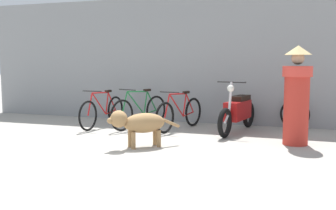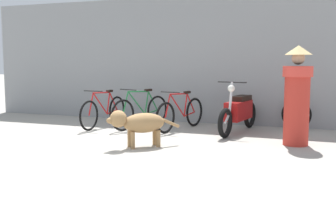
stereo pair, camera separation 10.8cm
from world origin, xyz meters
TOP-DOWN VIEW (x-y plane):
  - ground_plane at (0.00, 0.00)m, footprint 60.00×60.00m
  - shop_wall_back at (0.00, 3.69)m, footprint 9.28×0.20m
  - bicycle_0 at (-0.82, 2.34)m, footprint 0.46×1.70m
  - bicycle_1 at (-0.01, 2.51)m, footprint 0.65×1.66m
  - bicycle_2 at (0.88, 2.56)m, footprint 0.59×1.66m
  - motorcycle at (2.07, 2.63)m, footprint 0.60×1.90m
  - stray_dog at (0.75, 0.68)m, footprint 1.02×0.93m
  - person_in_robes at (3.20, 1.77)m, footprint 0.66×0.66m
  - spare_tire_left at (3.16, 3.44)m, footprint 0.62×0.14m

SIDE VIEW (x-z plane):
  - ground_plane at x=0.00m, z-range 0.00..0.00m
  - spare_tire_left at x=3.16m, z-range 0.00..0.62m
  - bicycle_2 at x=0.88m, z-range -0.07..0.75m
  - bicycle_0 at x=-0.82m, z-range -0.07..0.75m
  - bicycle_1 at x=-0.01m, z-range -0.07..0.78m
  - stray_dog at x=0.75m, z-range 0.09..0.73m
  - motorcycle at x=2.07m, z-range -0.10..0.94m
  - person_in_robes at x=3.20m, z-range 0.03..1.72m
  - shop_wall_back at x=0.00m, z-range 0.00..2.93m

